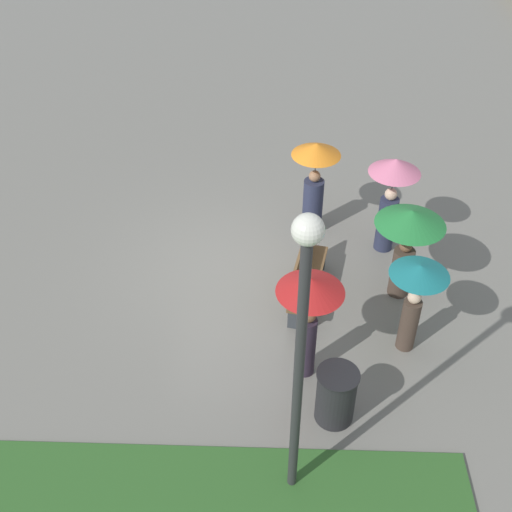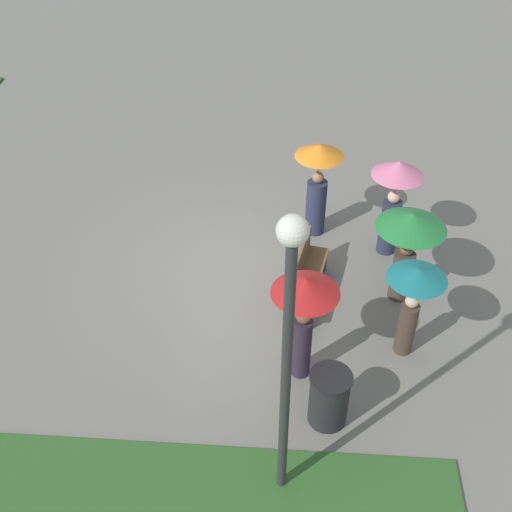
# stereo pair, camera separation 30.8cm
# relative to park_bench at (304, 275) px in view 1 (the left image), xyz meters

# --- Properties ---
(ground_plane) EXTENTS (90.00, 90.00, 0.00)m
(ground_plane) POSITION_rel_park_bench_xyz_m (0.70, 1.33, -0.47)
(ground_plane) COLOR slate
(park_bench) EXTENTS (1.88, 0.79, 0.90)m
(park_bench) POSITION_rel_park_bench_xyz_m (0.00, 0.00, 0.00)
(park_bench) COLOR brown
(park_bench) RESTS_ON ground_plane
(lamp_post) EXTENTS (0.32, 0.32, 4.45)m
(lamp_post) POSITION_rel_park_bench_xyz_m (-3.73, 0.25, 2.38)
(lamp_post) COLOR #2D2D30
(lamp_post) RESTS_ON ground_plane
(trash_bin) EXTENTS (0.62, 0.62, 0.94)m
(trash_bin) POSITION_rel_park_bench_xyz_m (-2.60, -0.38, 0.00)
(trash_bin) COLOR #232326
(trash_bin) RESTS_ON ground_plane
(crowd_person_red) EXTENTS (1.00, 1.00, 1.94)m
(crowd_person_red) POSITION_rel_park_bench_xyz_m (-1.75, 0.02, 0.99)
(crowd_person_red) COLOR #2D2333
(crowd_person_red) RESTS_ON ground_plane
(crowd_person_pink) EXTENTS (0.94, 0.94, 1.99)m
(crowd_person_pink) POSITION_rel_park_bench_xyz_m (1.43, -1.59, 0.90)
(crowd_person_pink) COLOR #282D47
(crowd_person_pink) RESTS_ON ground_plane
(crowd_person_orange) EXTENTS (0.93, 0.93, 1.97)m
(crowd_person_orange) POSITION_rel_park_bench_xyz_m (1.96, -0.21, 0.79)
(crowd_person_orange) COLOR #282D47
(crowd_person_orange) RESTS_ON ground_plane
(crowd_person_teal) EXTENTS (0.91, 0.91, 1.73)m
(crowd_person_teal) POSITION_rel_park_bench_xyz_m (-1.17, -1.63, 0.75)
(crowd_person_teal) COLOR #47382D
(crowd_person_teal) RESTS_ON ground_plane
(crowd_person_green) EXTENTS (1.18, 1.18, 1.80)m
(crowd_person_green) POSITION_rel_park_bench_xyz_m (0.14, -1.70, 0.88)
(crowd_person_green) COLOR #47382D
(crowd_person_green) RESTS_ON ground_plane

